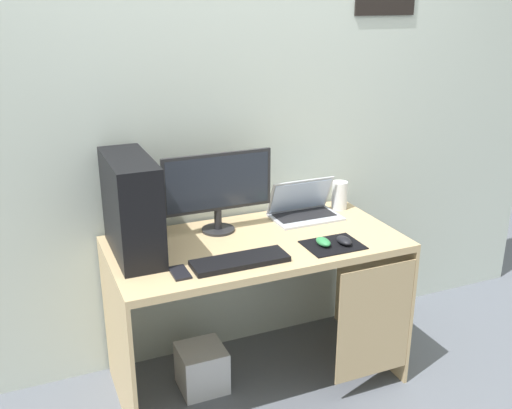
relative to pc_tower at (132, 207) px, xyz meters
name	(u,v)px	position (x,y,z in m)	size (l,w,h in m)	color
ground_plane	(256,377)	(0.55, -0.08, -0.98)	(8.00, 8.00, 0.00)	slate
wall_back	(226,111)	(0.55, 0.30, 0.32)	(4.00, 0.05, 2.60)	beige
desk	(260,272)	(0.57, -0.10, -0.38)	(1.36, 0.69, 0.76)	tan
pc_tower	(132,207)	(0.00, 0.00, 0.00)	(0.18, 0.48, 0.44)	black
monitor	(218,188)	(0.43, 0.09, 0.00)	(0.54, 0.16, 0.39)	#232326
laptop	(304,210)	(0.90, 0.11, -0.18)	(0.35, 0.22, 0.20)	#B7BCC6
speaker	(339,195)	(1.13, 0.14, -0.15)	(0.08, 0.08, 0.15)	white
keyboard	(240,261)	(0.39, -0.28, -0.21)	(0.42, 0.14, 0.02)	black
mousepad	(333,245)	(0.85, -0.27, -0.22)	(0.26, 0.20, 0.01)	black
mouse_left	(323,242)	(0.81, -0.26, -0.20)	(0.06, 0.10, 0.03)	#338C4C
mouse_right	(344,241)	(0.90, -0.29, -0.20)	(0.06, 0.10, 0.03)	black
cell_phone	(180,273)	(0.13, -0.28, -0.22)	(0.07, 0.13, 0.01)	black
subwoofer	(202,368)	(0.27, -0.05, -0.87)	(0.22, 0.22, 0.22)	silver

